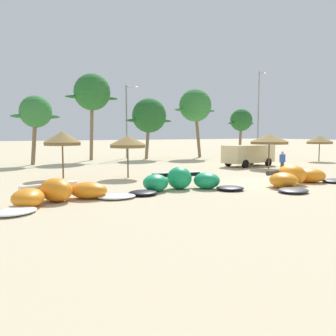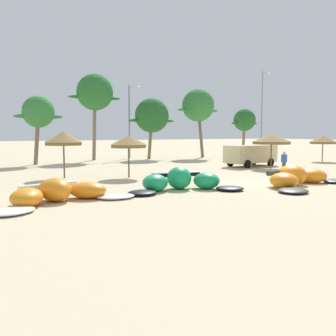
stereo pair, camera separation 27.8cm
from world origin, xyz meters
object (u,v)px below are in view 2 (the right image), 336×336
at_px(beach_umbrella_middle, 129,142).
at_px(palm_center_left, 152,116).
at_px(palm_center_right, 198,106).
at_px(lamppost_west, 130,117).
at_px(kite_left, 181,181).
at_px(palm_left_of_gap, 95,93).
at_px(palm_right_of_gap, 244,120).
at_px(kite_left_of_center, 298,178).
at_px(lamppost_west_center, 262,110).
at_px(kite_far_left, 59,193).
at_px(person_near_kites, 284,163).
at_px(beach_umbrella_near_palms, 271,139).
at_px(parked_van, 250,154).
at_px(beach_umbrella_outermost, 323,140).
at_px(palm_left, 38,112).
at_px(beach_umbrella_near_van, 63,138).

xyz_separation_m(beach_umbrella_middle, palm_center_left, (9.28, 14.98, 2.47)).
bearing_deg(beach_umbrella_middle, palm_center_left, 58.23).
height_order(beach_umbrella_middle, palm_center_left, palm_center_left).
xyz_separation_m(palm_center_right, lamppost_west, (-7.46, 2.84, -1.41)).
relative_size(kite_left, palm_left_of_gap, 0.67).
height_order(palm_left_of_gap, palm_right_of_gap, palm_left_of_gap).
bearing_deg(palm_center_right, kite_left_of_center, -110.41).
height_order(lamppost_west, lamppost_west_center, lamppost_west_center).
height_order(palm_left_of_gap, palm_center_right, palm_left_of_gap).
relative_size(kite_far_left, person_near_kites, 3.91).
height_order(palm_right_of_gap, lamppost_west_center, lamppost_west_center).
height_order(kite_left_of_center, lamppost_west, lamppost_west).
xyz_separation_m(kite_far_left, beach_umbrella_near_palms, (18.61, 6.49, 2.03)).
height_order(kite_left, lamppost_west, lamppost_west).
bearing_deg(kite_far_left, kite_left, 3.07).
bearing_deg(parked_van, beach_umbrella_near_palms, -86.81).
bearing_deg(kite_left, palm_right_of_gap, 43.50).
relative_size(beach_umbrella_middle, beach_umbrella_outermost, 1.03).
bearing_deg(kite_left_of_center, palm_left_of_gap, 98.49).
height_order(palm_left_of_gap, palm_center_left, palm_left_of_gap).
bearing_deg(palm_left_of_gap, lamppost_west, 11.33).
bearing_deg(kite_far_left, palm_center_right, 44.69).
bearing_deg(lamppost_west_center, beach_umbrella_outermost, -103.50).
bearing_deg(beach_umbrella_near_palms, palm_left_of_gap, 120.10).
relative_size(kite_left, parked_van, 1.19).
bearing_deg(palm_center_right, palm_right_of_gap, 12.34).
bearing_deg(parked_van, beach_umbrella_outermost, 2.77).
height_order(kite_far_left, beach_umbrella_outermost, beach_umbrella_outermost).
xyz_separation_m(kite_left_of_center, beach_umbrella_middle, (-6.77, 7.97, 1.92)).
height_order(kite_far_left, person_near_kites, person_near_kites).
bearing_deg(palm_left_of_gap, palm_left, -155.43).
distance_m(person_near_kites, palm_center_left, 19.09).
height_order(person_near_kites, palm_center_left, palm_center_left).
distance_m(beach_umbrella_near_palms, beach_umbrella_outermost, 10.42).
xyz_separation_m(beach_umbrella_middle, lamppost_west_center, (25.43, 14.55, 3.65)).
relative_size(beach_umbrella_outermost, lamppost_west_center, 0.24).
bearing_deg(lamppost_west, beach_umbrella_near_van, -126.43).
distance_m(kite_left_of_center, lamppost_west, 25.48).
bearing_deg(lamppost_west_center, kite_left_of_center, -129.66).
relative_size(beach_umbrella_outermost, palm_center_right, 0.33).
height_order(beach_umbrella_middle, beach_umbrella_near_palms, beach_umbrella_near_palms).
bearing_deg(palm_right_of_gap, palm_center_right, -167.66).
bearing_deg(kite_left_of_center, beach_umbrella_outermost, 34.27).
relative_size(kite_left, palm_center_right, 0.77).
height_order(beach_umbrella_outermost, lamppost_west, lamppost_west).
bearing_deg(palm_center_right, person_near_kites, -105.01).
distance_m(palm_left_of_gap, lamppost_west, 5.16).
bearing_deg(palm_left_of_gap, beach_umbrella_near_van, -115.52).
bearing_deg(lamppost_west_center, palm_center_right, -178.66).
relative_size(kite_far_left, parked_van, 1.22).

